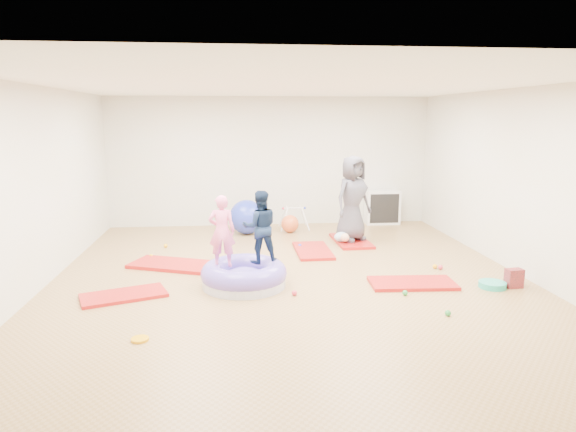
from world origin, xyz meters
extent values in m
cube|color=#9A794B|center=(0.00, 0.00, 0.00)|extent=(7.00, 8.00, 0.01)
cube|color=white|center=(0.00, 0.00, 2.80)|extent=(7.00, 8.00, 0.01)
cube|color=beige|center=(0.00, 4.00, 1.40)|extent=(7.00, 0.01, 2.80)
cube|color=beige|center=(0.00, -4.00, 1.40)|extent=(7.00, 0.01, 2.80)
cube|color=beige|center=(-3.50, 0.00, 1.40)|extent=(0.01, 8.00, 2.80)
cube|color=beige|center=(3.50, 0.00, 1.40)|extent=(0.01, 8.00, 2.80)
cube|color=#B92D12|center=(-2.30, -0.52, 0.02)|extent=(1.21, 0.89, 0.05)
cube|color=#B92D12|center=(-1.81, 0.88, 0.03)|extent=(1.49, 1.12, 0.06)
cube|color=#B92D12|center=(0.57, 1.52, 0.02)|extent=(0.61, 1.20, 0.05)
cube|color=#B92D12|center=(1.72, -0.44, 0.03)|extent=(1.24, 0.67, 0.05)
cube|color=#B92D12|center=(1.42, 2.16, 0.03)|extent=(0.64, 1.23, 0.05)
cylinder|color=silver|center=(-0.68, -0.23, 0.07)|extent=(1.18, 1.18, 0.13)
torus|color=#614EBF|center=(-0.68, -0.23, 0.19)|extent=(1.22, 1.22, 0.32)
ellipsoid|color=#614EBF|center=(-0.68, -0.23, 0.11)|extent=(0.65, 0.65, 0.29)
imported|color=pink|center=(-0.98, -0.23, 0.86)|extent=(0.38, 0.26, 1.01)
imported|color=#0F1D37|center=(-0.44, -0.10, 0.88)|extent=(0.54, 0.43, 1.05)
imported|color=#42414B|center=(1.42, 2.13, 0.86)|extent=(0.94, 0.84, 1.61)
ellipsoid|color=#AECFE7|center=(1.23, 2.01, 0.15)|extent=(0.34, 0.22, 0.19)
sphere|color=#E4B38A|center=(1.23, 1.85, 0.17)|extent=(0.16, 0.16, 0.16)
sphere|color=#ECA60B|center=(-2.08, 2.10, 0.04)|extent=(0.07, 0.07, 0.07)
sphere|color=#ECA60B|center=(-2.23, 1.38, 0.04)|extent=(0.07, 0.07, 0.07)
sphere|color=#2232AE|center=(0.38, 1.83, 0.04)|extent=(0.07, 0.07, 0.07)
sphere|color=#ECA60B|center=(2.34, 0.30, 0.04)|extent=(0.07, 0.07, 0.07)
sphere|color=#D73147|center=(-0.90, 1.31, 0.04)|extent=(0.07, 0.07, 0.07)
sphere|color=green|center=(1.74, -1.61, 0.04)|extent=(0.07, 0.07, 0.07)
sphere|color=#D73147|center=(2.42, 0.25, 0.04)|extent=(0.07, 0.07, 0.07)
sphere|color=green|center=(1.47, -0.86, 0.04)|extent=(0.07, 0.07, 0.07)
sphere|color=#D73147|center=(-0.02, -0.71, 0.04)|extent=(0.07, 0.07, 0.07)
sphere|color=#2232AE|center=(-0.56, 3.09, 0.35)|extent=(0.71, 0.71, 0.71)
sphere|color=#D55829|center=(0.34, 3.13, 0.18)|extent=(0.37, 0.37, 0.37)
cylinder|color=white|center=(0.24, 3.21, 0.25)|extent=(0.18, 0.18, 0.47)
cylinder|color=white|center=(0.24, 3.61, 0.25)|extent=(0.18, 0.18, 0.47)
cylinder|color=white|center=(0.68, 3.21, 0.25)|extent=(0.18, 0.18, 0.47)
cylinder|color=white|center=(0.68, 3.61, 0.25)|extent=(0.18, 0.18, 0.47)
cylinder|color=white|center=(0.46, 3.41, 0.46)|extent=(0.46, 0.03, 0.03)
sphere|color=#D73147|center=(0.23, 3.41, 0.46)|extent=(0.06, 0.06, 0.06)
sphere|color=#2232AE|center=(0.69, 3.41, 0.46)|extent=(0.06, 0.06, 0.06)
cube|color=white|center=(2.49, 3.80, 0.38)|extent=(0.75, 0.37, 0.75)
cube|color=black|center=(2.49, 3.62, 0.38)|extent=(0.65, 0.02, 0.65)
cube|color=white|center=(2.49, 3.75, 0.38)|extent=(0.02, 0.26, 0.66)
cube|color=white|center=(2.49, 3.75, 0.38)|extent=(0.66, 0.26, 0.02)
cylinder|color=teal|center=(2.80, -0.67, 0.04)|extent=(0.37, 0.37, 0.08)
cube|color=red|center=(3.10, -0.69, 0.13)|extent=(0.25, 0.17, 0.27)
cylinder|color=#ECA60B|center=(-1.84, -1.93, 0.01)|extent=(0.19, 0.19, 0.03)
camera|label=1|loc=(-0.80, -7.23, 2.37)|focal=32.00mm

